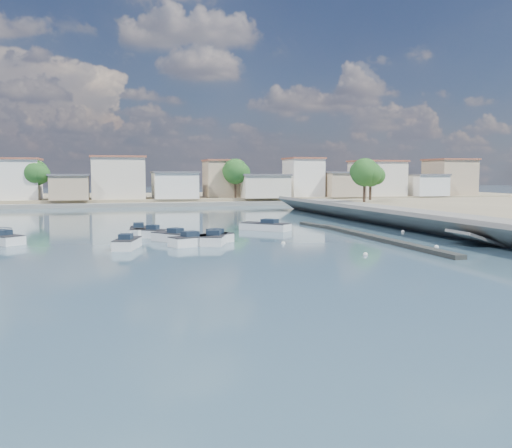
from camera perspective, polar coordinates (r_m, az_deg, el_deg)
The scene contains 16 objects.
ground at distance 80.80m, azimuth -2.18°, elevation 0.61°, with size 400.00×400.00×0.00m, color #2C4759.
seawall_walkway at distance 63.35m, azimuth 20.13°, elevation -0.09°, with size 5.00×90.00×1.80m, color slate.
breakwater at distance 57.25m, azimuth 10.76°, elevation -1.12°, with size 2.00×31.02×0.35m.
far_shore_land at distance 131.89m, azimuth -7.23°, elevation 2.58°, with size 160.00×40.00×1.40m, color gray.
far_shore_quay at distance 111.15m, azimuth -5.75°, elevation 1.99°, with size 160.00×2.50×0.80m, color slate.
far_town at distance 118.97m, azimuth -1.12°, elevation 4.40°, with size 113.01×12.80×8.35m.
shore_trees at distance 109.85m, azimuth -1.21°, elevation 5.02°, with size 74.56×38.32×7.92m.
motorboat_a at distance 53.14m, azimuth -8.52°, elevation -1.33°, with size 3.75×4.27×1.48m.
motorboat_b at distance 51.24m, azimuth -4.08°, elevation -1.52°, with size 3.36×5.13×1.48m.
motorboat_c at distance 63.07m, azimuth 0.70°, elevation -0.28°, with size 5.42×5.36×1.48m.
motorboat_d at distance 51.23m, azimuth -4.62°, elevation -1.53°, with size 4.40×3.87×1.48m.
motorboat_e at distance 49.02m, azimuth -12.71°, elevation -1.93°, with size 2.68×4.65×1.48m.
motorboat_f at distance 56.60m, azimuth -10.76°, elevation -0.98°, with size 3.70×3.03×1.48m.
motorboat_g at distance 58.37m, azimuth -11.66°, elevation -0.81°, with size 2.01×4.97×1.48m.
motorboat_h at distance 49.96m, azimuth -5.94°, elevation -1.70°, with size 4.84×3.27×1.48m.
mooring_buoys at distance 56.29m, azimuth 7.37°, elevation -1.30°, with size 15.95×24.33×0.37m.
Camera 1 is at (-17.94, -38.54, 6.18)m, focal length 40.00 mm.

